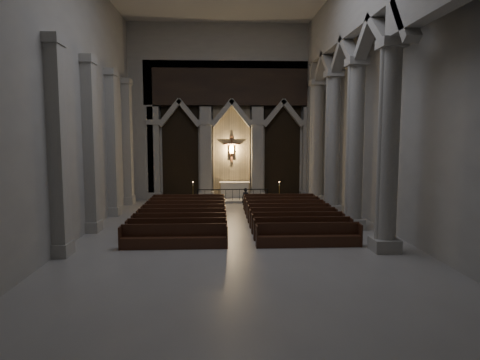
{
  "coord_description": "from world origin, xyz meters",
  "views": [
    {
      "loc": [
        -0.9,
        -18.39,
        4.5
      ],
      "look_at": [
        0.16,
        3.0,
        2.22
      ],
      "focal_mm": 32.0,
      "sensor_mm": 36.0,
      "label": 1
    }
  ],
  "objects_px": {
    "altar_rail": "(233,193)",
    "altar": "(235,189)",
    "pews": "(237,219)",
    "candle_stand_left": "(193,197)",
    "worshipper": "(246,199)",
    "candle_stand_right": "(279,197)"
  },
  "relations": [
    {
      "from": "pews",
      "to": "worshipper",
      "type": "bearing_deg",
      "value": 81.3
    },
    {
      "from": "altar",
      "to": "worshipper",
      "type": "bearing_deg",
      "value": -82.6
    },
    {
      "from": "altar",
      "to": "pews",
      "type": "relative_size",
      "value": 0.22
    },
    {
      "from": "altar",
      "to": "candle_stand_left",
      "type": "height_order",
      "value": "candle_stand_left"
    },
    {
      "from": "pews",
      "to": "altar_rail",
      "type": "bearing_deg",
      "value": 90.0
    },
    {
      "from": "candle_stand_right",
      "to": "pews",
      "type": "distance_m",
      "value": 7.31
    },
    {
      "from": "worshipper",
      "to": "altar_rail",
      "type": "bearing_deg",
      "value": 121.49
    },
    {
      "from": "altar_rail",
      "to": "altar",
      "type": "bearing_deg",
      "value": 83.08
    },
    {
      "from": "candle_stand_right",
      "to": "worshipper",
      "type": "xyz_separation_m",
      "value": [
        -2.34,
        -2.01,
        0.25
      ]
    },
    {
      "from": "pews",
      "to": "worshipper",
      "type": "relative_size",
      "value": 7.57
    },
    {
      "from": "candle_stand_right",
      "to": "pews",
      "type": "height_order",
      "value": "candle_stand_right"
    },
    {
      "from": "candle_stand_left",
      "to": "pews",
      "type": "height_order",
      "value": "candle_stand_left"
    },
    {
      "from": "altar",
      "to": "candle_stand_left",
      "type": "distance_m",
      "value": 3.3
    },
    {
      "from": "altar",
      "to": "altar_rail",
      "type": "relative_size",
      "value": 0.44
    },
    {
      "from": "altar",
      "to": "candle_stand_right",
      "type": "bearing_deg",
      "value": -35.1
    },
    {
      "from": "altar",
      "to": "worshipper",
      "type": "distance_m",
      "value": 4.06
    },
    {
      "from": "altar_rail",
      "to": "candle_stand_left",
      "type": "xyz_separation_m",
      "value": [
        -2.61,
        -0.2,
        -0.22
      ]
    },
    {
      "from": "altar",
      "to": "pews",
      "type": "height_order",
      "value": "altar"
    },
    {
      "from": "altar",
      "to": "candle_stand_right",
      "type": "relative_size",
      "value": 1.46
    },
    {
      "from": "worshipper",
      "to": "candle_stand_left",
      "type": "bearing_deg",
      "value": 160.98
    },
    {
      "from": "altar_rail",
      "to": "pews",
      "type": "relative_size",
      "value": 0.49
    },
    {
      "from": "candle_stand_left",
      "to": "candle_stand_right",
      "type": "height_order",
      "value": "candle_stand_left"
    }
  ]
}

